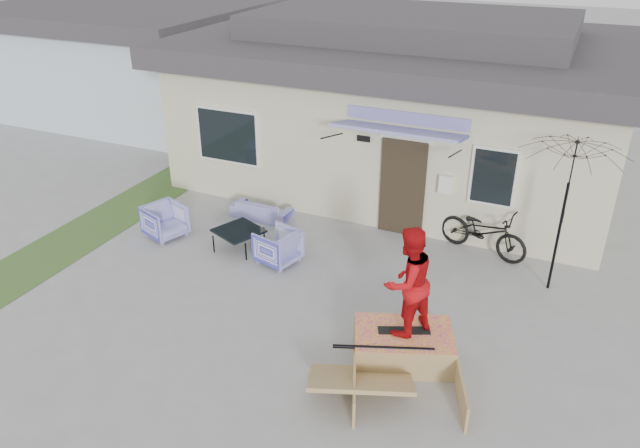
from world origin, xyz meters
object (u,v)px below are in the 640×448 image
at_px(skateboard, 404,330).
at_px(loveseat, 262,207).
at_px(armchair_left, 165,219).
at_px(skater, 408,280).
at_px(skate_ramp, 403,346).
at_px(bicycle, 484,227).
at_px(patio_umbrella, 565,202).
at_px(coffee_table, 239,239).
at_px(armchair_right, 278,245).

bearing_deg(skateboard, loveseat, 118.64).
relative_size(armchair_left, skater, 0.45).
distance_m(skate_ramp, skater, 1.16).
xyz_separation_m(loveseat, bicycle, (4.85, 0.40, 0.33)).
distance_m(bicycle, skater, 3.92).
bearing_deg(loveseat, patio_umbrella, 177.59).
relative_size(coffee_table, bicycle, 0.45).
bearing_deg(bicycle, armchair_right, 135.06).
bearing_deg(loveseat, coffee_table, 101.72).
height_order(coffee_table, skateboard, skateboard).
height_order(patio_umbrella, skate_ramp, patio_umbrella).
xyz_separation_m(loveseat, armchair_right, (1.25, -1.60, 0.11)).
bearing_deg(coffee_table, skate_ramp, -26.29).
bearing_deg(armchair_left, bicycle, -52.13).
bearing_deg(coffee_table, loveseat, 100.26).
height_order(armchair_right, skate_ramp, armchair_right).
relative_size(bicycle, skate_ramp, 0.94).
xyz_separation_m(coffee_table, skate_ramp, (4.12, -2.03, 0.04)).
bearing_deg(patio_umbrella, skater, -122.07).
xyz_separation_m(patio_umbrella, skate_ramp, (-1.85, -3.03, -1.50)).
bearing_deg(armchair_right, coffee_table, -85.02).
height_order(loveseat, armchair_left, armchair_left).
distance_m(bicycle, patio_umbrella, 1.98).
xyz_separation_m(armchair_left, coffee_table, (1.70, 0.18, -0.18)).
bearing_deg(skateboard, armchair_left, 139.34).
relative_size(coffee_table, skate_ramp, 0.43).
relative_size(loveseat, coffee_table, 1.64).
height_order(armchair_left, patio_umbrella, patio_umbrella).
height_order(skate_ramp, skater, skater).
bearing_deg(bicycle, armchair_left, 123.71).
bearing_deg(coffee_table, patio_umbrella, 9.51).
height_order(loveseat, coffee_table, loveseat).
bearing_deg(armchair_right, bicycle, 133.93).
xyz_separation_m(loveseat, skate_ramp, (4.37, -3.46, -0.02)).
relative_size(armchair_right, skateboard, 0.96).
height_order(patio_umbrella, skater, skater).
height_order(coffee_table, skate_ramp, skate_ramp).
relative_size(coffee_table, skater, 0.49).
height_order(skateboard, skater, skater).
distance_m(armchair_right, patio_umbrella, 5.30).
xyz_separation_m(coffee_table, skateboard, (4.10, -1.99, 0.31)).
bearing_deg(armchair_right, skater, 74.73).
relative_size(armchair_left, armchair_right, 1.03).
height_order(armchair_left, bicycle, bicycle).
distance_m(patio_umbrella, skateboard, 3.73).
bearing_deg(skater, loveseat, -96.17).
relative_size(loveseat, skateboard, 1.75).
distance_m(patio_umbrella, skate_ramp, 3.86).
distance_m(armchair_left, armchair_right, 2.69).
xyz_separation_m(skateboard, skater, (0.00, 0.00, 0.89)).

